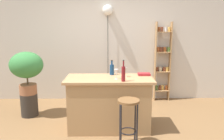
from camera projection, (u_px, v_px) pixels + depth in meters
name	position (u px, v px, depth m)	size (l,w,h in m)	color
ground	(109.00, 136.00, 3.60)	(12.00, 12.00, 0.00)	brown
back_wall	(109.00, 41.00, 5.24)	(6.40, 0.10, 2.80)	beige
kitchen_counter	(109.00, 103.00, 3.81)	(1.45, 0.67, 0.90)	#A87F51
bar_stool	(128.00, 112.00, 3.22)	(0.32, 0.32, 0.71)	black
spice_shelf	(163.00, 61.00, 5.20)	(0.36, 0.16, 1.83)	#A87F51
plant_stool	(29.00, 105.00, 4.39)	(0.33, 0.33, 0.45)	#2D2823
potted_plant	(27.00, 67.00, 4.24)	(0.63, 0.57, 0.82)	#935B3D
bottle_spirits_clear	(112.00, 69.00, 3.93)	(0.08, 0.08, 0.26)	navy
bottle_wine_red	(123.00, 73.00, 3.46)	(0.06, 0.06, 0.33)	maroon
wine_glass_left	(116.00, 72.00, 3.60)	(0.07, 0.07, 0.16)	silver
wine_glass_center	(124.00, 70.00, 3.77)	(0.07, 0.07, 0.16)	silver
cookbook	(144.00, 74.00, 3.90)	(0.21, 0.15, 0.04)	maroon
pendant_globe_light	(108.00, 11.00, 5.00)	(0.24, 0.24, 2.21)	black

